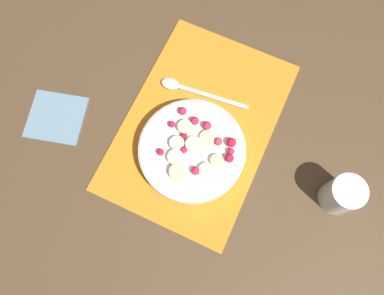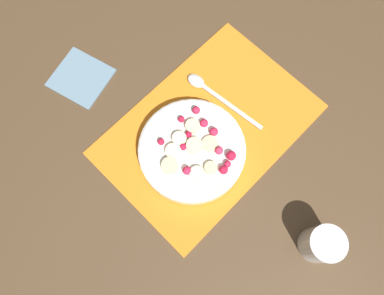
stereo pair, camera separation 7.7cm
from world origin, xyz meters
name	(u,v)px [view 2 (the right image)]	position (x,y,z in m)	size (l,w,h in m)	color
ground_plane	(208,130)	(0.00, 0.00, 0.00)	(3.00, 3.00, 0.00)	#4C3823
placemat	(208,129)	(0.00, 0.00, 0.00)	(0.46, 0.31, 0.01)	orange
fruit_bowl	(192,150)	(-0.06, -0.01, 0.03)	(0.23, 0.23, 0.05)	silver
spoon	(210,91)	(0.07, 0.06, 0.01)	(0.04, 0.21, 0.01)	silver
drinking_glass	(322,244)	(-0.03, -0.33, 0.04)	(0.07, 0.07, 0.09)	white
napkin	(81,77)	(-0.12, 0.30, 0.00)	(0.14, 0.15, 0.01)	slate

